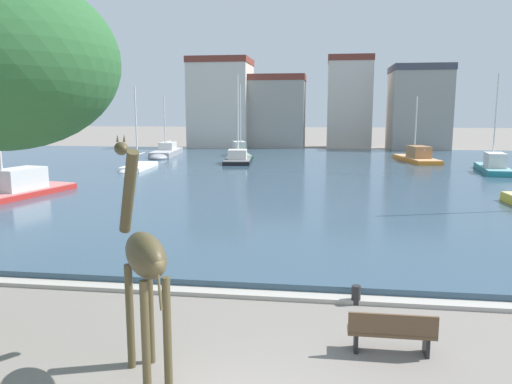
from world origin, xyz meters
name	(u,v)px	position (x,y,z in m)	size (l,w,h in m)	color
harbor_water	(305,175)	(0.00, 31.63, 0.15)	(76.63, 50.42, 0.30)	#334C60
quay_edge_coping	(265,295)	(0.00, 6.18, 0.06)	(76.63, 0.50, 0.12)	#ADA89E
giraffe_statue	(143,257)	(-1.76, 1.90, 2.32)	(1.87, 2.30, 4.55)	#4C4228
sailboat_black	(238,160)	(-6.46, 38.58, 0.52)	(2.92, 6.36, 8.26)	black
sailboat_green	(240,154)	(-7.26, 44.53, 0.58)	(3.95, 8.38, 7.66)	#236B42
sailboat_teal	(492,168)	(14.60, 34.60, 0.59)	(2.75, 7.97, 7.86)	teal
sailboat_white	(137,169)	(-13.66, 31.98, 0.36)	(1.96, 6.28, 6.99)	white
sailboat_orange	(414,158)	(9.97, 42.35, 0.56)	(3.63, 8.80, 6.37)	orange
sailboat_red	(6,194)	(-15.56, 17.76, 0.58)	(3.83, 9.35, 7.31)	red
sailboat_grey	(165,153)	(-15.24, 44.10, 0.57)	(2.94, 9.25, 6.53)	#939399
mooring_bollard	(356,295)	(2.43, 6.03, 0.25)	(0.24, 0.24, 0.50)	#232326
park_bench	(392,332)	(3.00, 3.36, 0.49)	(1.80, 0.44, 0.92)	brown
townhouse_end_terrace	(221,104)	(-12.29, 58.86, 5.91)	(7.85, 7.30, 11.80)	beige
townhouse_narrow_midrow	(276,112)	(-5.03, 59.00, 4.82)	(7.64, 5.20, 9.61)	gray
townhouse_tall_gabled	(349,103)	(4.52, 62.27, 6.09)	(5.85, 6.43, 12.15)	beige
townhouse_corner_house	(418,109)	(12.98, 59.09, 5.30)	(7.06, 7.88, 10.58)	gray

